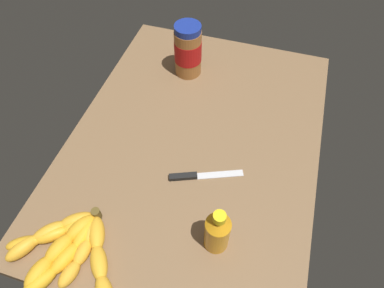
% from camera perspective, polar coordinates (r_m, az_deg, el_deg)
% --- Properties ---
extents(ground_plane, '(0.91, 0.66, 0.03)m').
position_cam_1_polar(ground_plane, '(0.93, 0.34, 0.05)').
color(ground_plane, brown).
extents(banana_bunch, '(0.22, 0.29, 0.04)m').
position_cam_1_polar(banana_bunch, '(0.80, -20.13, -16.17)').
color(banana_bunch, gold).
rests_on(banana_bunch, ground_plane).
extents(peanut_butter_jar, '(0.08, 0.08, 0.17)m').
position_cam_1_polar(peanut_butter_jar, '(1.05, -0.69, 15.51)').
color(peanut_butter_jar, '#9E602D').
rests_on(peanut_butter_jar, ground_plane).
extents(honey_bottle, '(0.05, 0.05, 0.14)m').
position_cam_1_polar(honey_bottle, '(0.72, 4.29, -14.45)').
color(honey_bottle, orange).
rests_on(honey_bottle, ground_plane).
extents(butter_knife, '(0.09, 0.18, 0.01)m').
position_cam_1_polar(butter_knife, '(0.85, 1.27, -5.33)').
color(butter_knife, silver).
rests_on(butter_knife, ground_plane).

